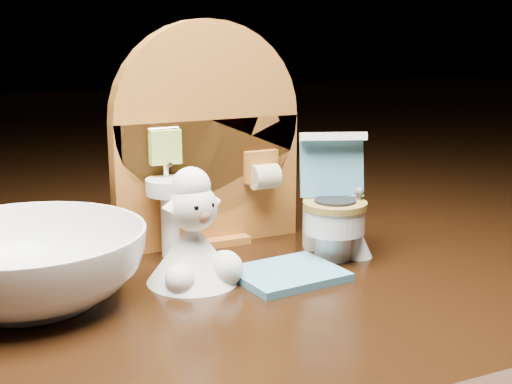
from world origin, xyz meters
The scene contains 6 objects.
backdrop_panel centered at (0.00, 0.06, 0.07)m, with size 0.13×0.05×0.15m.
toy_toilet centered at (0.06, 0.00, 0.03)m, with size 0.05×0.06×0.08m.
bath_mat centered at (0.02, -0.02, 0.00)m, with size 0.06×0.05×0.00m, color teal.
toilet_brush centered at (0.08, -0.01, 0.01)m, with size 0.02×0.02×0.05m.
plush_lamb centered at (-0.04, -0.01, 0.02)m, with size 0.05×0.05×0.07m.
ceramic_bowl centered at (-0.13, 0.01, 0.02)m, with size 0.13×0.13×0.04m, color white.
Camera 1 is at (-0.17, -0.38, 0.15)m, focal length 50.00 mm.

